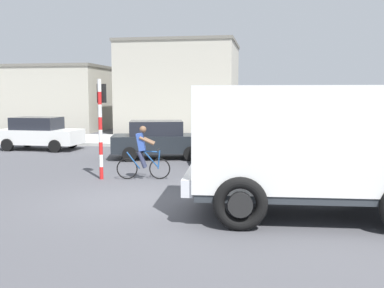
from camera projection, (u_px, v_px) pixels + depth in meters
The scene contains 10 objects.
ground_plane at pixel (134, 200), 11.19m from camera, with size 120.00×120.00×0.00m, color #4C4C51.
sidewalk_far at pixel (205, 142), 24.22m from camera, with size 80.00×5.00×0.16m, color #ADADA8.
truck_foreground at pixel (312, 142), 9.62m from camera, with size 5.58×3.12×2.90m.
cyclist at pixel (143, 153), 13.87m from camera, with size 1.71×0.55×1.72m.
traffic_light_pole at pixel (101, 115), 13.81m from camera, with size 0.24×0.43×3.20m.
car_red_near at pixel (159, 139), 18.40m from camera, with size 4.30×2.64×1.60m.
car_white_mid at pixel (245, 143), 16.85m from camera, with size 4.30×2.66×1.60m.
car_far_side at pixel (39, 133), 21.30m from camera, with size 4.04×1.95×1.60m.
building_corner_left at pixel (63, 98), 33.77m from camera, with size 7.36×7.37×4.84m.
building_mid_block at pixel (181, 88), 31.08m from camera, with size 7.98×6.92×6.35m.
Camera 1 is at (3.33, -10.54, 2.73)m, focal length 40.55 mm.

